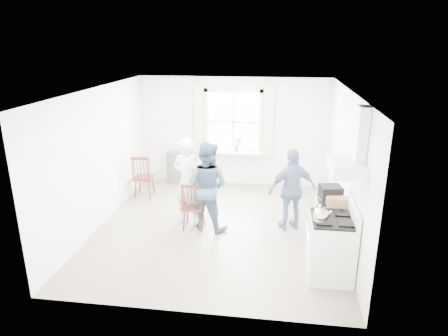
# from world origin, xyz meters

# --- Properties ---
(room_shell) EXTENTS (4.62, 5.12, 2.64)m
(room_shell) POSITION_xyz_m (0.00, 0.00, 1.30)
(room_shell) COLOR gray
(room_shell) RESTS_ON ground
(window_assembly) EXTENTS (1.88, 0.24, 1.70)m
(window_assembly) POSITION_xyz_m (0.00, 2.45, 1.46)
(window_assembly) COLOR white
(window_assembly) RESTS_ON room_shell
(range_hood) EXTENTS (0.45, 0.76, 0.94)m
(range_hood) POSITION_xyz_m (2.07, -1.35, 1.90)
(range_hood) COLOR white
(range_hood) RESTS_ON room_shell
(shelf_unit) EXTENTS (0.40, 0.30, 0.80)m
(shelf_unit) POSITION_xyz_m (-1.40, 2.33, 0.40)
(shelf_unit) COLOR slate
(shelf_unit) RESTS_ON ground
(gas_stove) EXTENTS (0.68, 0.76, 1.12)m
(gas_stove) POSITION_xyz_m (1.91, -1.35, 0.48)
(gas_stove) COLOR white
(gas_stove) RESTS_ON ground
(kettle) EXTENTS (0.22, 0.22, 0.31)m
(kettle) POSITION_xyz_m (1.71, -1.50, 1.05)
(kettle) COLOR silver
(kettle) RESTS_ON gas_stove
(low_cabinet) EXTENTS (0.50, 0.55, 0.90)m
(low_cabinet) POSITION_xyz_m (1.98, -0.65, 0.45)
(low_cabinet) COLOR white
(low_cabinet) RESTS_ON ground
(stereo_stack) EXTENTS (0.38, 0.35, 0.30)m
(stereo_stack) POSITION_xyz_m (1.93, -0.67, 1.05)
(stereo_stack) COLOR black
(stereo_stack) RESTS_ON low_cabinet
(cardboard_box) EXTENTS (0.35, 0.29, 0.19)m
(cardboard_box) POSITION_xyz_m (2.01, -0.86, 1.00)
(cardboard_box) COLOR #A87551
(cardboard_box) RESTS_ON low_cabinet
(windsor_chair_a) EXTENTS (0.43, 0.42, 0.99)m
(windsor_chair_a) POSITION_xyz_m (-1.90, 1.24, 0.60)
(windsor_chair_a) COLOR #462216
(windsor_chair_a) RESTS_ON ground
(windsor_chair_b) EXTENTS (0.40, 0.39, 0.94)m
(windsor_chair_b) POSITION_xyz_m (-0.46, -0.15, 0.57)
(windsor_chair_b) COLOR #462216
(windsor_chair_b) RESTS_ON ground
(person_left) EXTENTS (0.80, 0.80, 1.71)m
(person_left) POSITION_xyz_m (-0.60, 0.13, 0.86)
(person_left) COLOR white
(person_left) RESTS_ON ground
(person_mid) EXTENTS (1.03, 1.03, 1.68)m
(person_mid) POSITION_xyz_m (-0.20, -0.01, 0.84)
(person_mid) COLOR #405978
(person_mid) RESTS_ON ground
(person_right) EXTENTS (1.19, 1.19, 1.56)m
(person_right) POSITION_xyz_m (1.36, 0.17, 0.78)
(person_right) COLOR navy
(person_right) RESTS_ON ground
(potted_plant) EXTENTS (0.22, 0.22, 0.36)m
(potted_plant) POSITION_xyz_m (0.12, 2.36, 1.03)
(potted_plant) COLOR #377D3F
(potted_plant) RESTS_ON window_assembly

